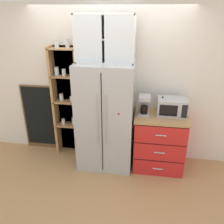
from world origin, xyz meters
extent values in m
plane|color=tan|center=(0.00, 0.00, 0.00)|extent=(10.67, 10.67, 0.00)
cube|color=silver|center=(0.00, 0.40, 1.27)|extent=(4.98, 0.10, 2.55)
cube|color=#ADAFB5|center=(0.00, 0.03, 0.86)|extent=(0.87, 0.65, 1.73)
cube|color=black|center=(0.00, -0.30, 0.86)|extent=(0.01, 0.01, 1.59)
cylinder|color=#ADAFB5|center=(-0.06, -0.31, 0.95)|extent=(0.02, 0.02, 0.78)
cylinder|color=#ADAFB5|center=(0.06, -0.31, 0.95)|extent=(0.02, 0.02, 0.78)
cube|color=red|center=(0.24, -0.30, 1.07)|extent=(0.02, 0.01, 0.02)
cube|color=brown|center=(-0.71, 0.37, 0.96)|extent=(0.51, 0.04, 1.91)
cube|color=tan|center=(-0.93, 0.24, 0.96)|extent=(0.04, 0.21, 1.91)
cube|color=tan|center=(-0.50, 0.24, 0.96)|extent=(0.04, 0.21, 1.91)
cube|color=tan|center=(-0.71, 0.24, 0.55)|extent=(0.45, 0.21, 0.02)
cylinder|color=silver|center=(-0.80, 0.23, 0.61)|extent=(0.06, 0.06, 0.10)
cylinder|color=white|center=(-0.80, 0.23, 0.60)|extent=(0.05, 0.05, 0.07)
cylinder|color=#B2B2B7|center=(-0.80, 0.23, 0.67)|extent=(0.06, 0.06, 0.01)
cylinder|color=silver|center=(-0.62, 0.26, 0.62)|extent=(0.06, 0.06, 0.13)
cylinder|color=white|center=(-0.62, 0.26, 0.61)|extent=(0.05, 0.05, 0.09)
cylinder|color=#B2B2B7|center=(-0.62, 0.26, 0.69)|extent=(0.06, 0.06, 0.01)
cube|color=tan|center=(-0.71, 0.24, 0.99)|extent=(0.45, 0.21, 0.02)
cylinder|color=silver|center=(-0.80, 0.25, 1.06)|extent=(0.07, 0.07, 0.12)
cylinder|color=#2D2D2D|center=(-0.80, 0.25, 1.04)|extent=(0.06, 0.06, 0.08)
cylinder|color=#B2B2B7|center=(-0.80, 0.25, 1.12)|extent=(0.07, 0.07, 0.01)
cylinder|color=silver|center=(-0.61, 0.24, 1.05)|extent=(0.07, 0.07, 0.09)
cylinder|color=#382316|center=(-0.61, 0.24, 1.03)|extent=(0.06, 0.06, 0.06)
cylinder|color=#B2B2B7|center=(-0.61, 0.24, 1.10)|extent=(0.06, 0.06, 0.01)
cube|color=tan|center=(-0.71, 0.24, 1.43)|extent=(0.45, 0.21, 0.02)
cylinder|color=silver|center=(-0.85, 0.26, 1.51)|extent=(0.07, 0.07, 0.13)
cylinder|color=brown|center=(-0.85, 0.26, 1.49)|extent=(0.06, 0.06, 0.09)
cylinder|color=#B2B2B7|center=(-0.85, 0.26, 1.57)|extent=(0.07, 0.07, 0.01)
cylinder|color=silver|center=(-0.71, 0.23, 1.50)|extent=(0.06, 0.06, 0.11)
cylinder|color=#B77A38|center=(-0.71, 0.23, 1.48)|extent=(0.05, 0.05, 0.07)
cylinder|color=#B2B2B7|center=(-0.71, 0.23, 1.56)|extent=(0.06, 0.06, 0.01)
cylinder|color=silver|center=(-0.59, 0.24, 1.51)|extent=(0.07, 0.07, 0.13)
cylinder|color=beige|center=(-0.59, 0.24, 1.49)|extent=(0.06, 0.06, 0.09)
cylinder|color=#B2B2B7|center=(-0.59, 0.24, 1.58)|extent=(0.06, 0.06, 0.01)
cube|color=tan|center=(-0.71, 0.24, 1.87)|extent=(0.45, 0.21, 0.02)
cylinder|color=silver|center=(-0.80, 0.24, 1.94)|extent=(0.07, 0.07, 0.11)
cylinder|color=#E0C67F|center=(-0.80, 0.24, 1.92)|extent=(0.06, 0.06, 0.07)
cylinder|color=#B2B2B7|center=(-0.80, 0.24, 2.00)|extent=(0.07, 0.07, 0.01)
cylinder|color=silver|center=(-0.63, 0.25, 1.94)|extent=(0.06, 0.06, 0.12)
cylinder|color=#CCB78C|center=(-0.63, 0.25, 1.93)|extent=(0.05, 0.05, 0.08)
cylinder|color=#B2B2B7|center=(-0.63, 0.25, 2.01)|extent=(0.06, 0.06, 0.01)
cube|color=red|center=(0.87, 0.06, 0.45)|extent=(0.78, 0.59, 0.90)
cube|color=tan|center=(0.87, 0.06, 0.92)|extent=(0.81, 0.62, 0.04)
cube|color=black|center=(0.87, -0.24, 0.29)|extent=(0.76, 0.00, 0.01)
cube|color=silver|center=(0.87, -0.25, 0.15)|extent=(0.16, 0.01, 0.01)
cube|color=black|center=(0.87, -0.24, 0.59)|extent=(0.76, 0.00, 0.01)
cube|color=silver|center=(0.87, -0.25, 0.45)|extent=(0.16, 0.01, 0.01)
cube|color=black|center=(0.87, -0.24, 0.88)|extent=(0.76, 0.00, 0.01)
cube|color=silver|center=(0.87, -0.25, 0.75)|extent=(0.16, 0.01, 0.01)
cube|color=#ADAFB5|center=(1.01, 0.11, 1.07)|extent=(0.44, 0.32, 0.26)
cube|color=black|center=(0.95, -0.06, 1.07)|extent=(0.26, 0.01, 0.17)
cube|color=black|center=(1.18, -0.06, 1.07)|extent=(0.08, 0.01, 0.20)
cube|color=#B7B7BC|center=(0.60, 0.04, 0.95)|extent=(0.17, 0.20, 0.03)
cube|color=#B7B7BC|center=(0.60, 0.11, 1.09)|extent=(0.17, 0.06, 0.30)
cube|color=#B7B7BC|center=(0.60, 0.04, 1.22)|extent=(0.17, 0.20, 0.06)
cylinder|color=black|center=(0.60, 0.03, 1.03)|extent=(0.11, 0.11, 0.12)
cylinder|color=red|center=(0.87, 0.07, 0.98)|extent=(0.08, 0.08, 0.09)
torus|color=red|center=(0.92, 0.07, 0.99)|extent=(0.05, 0.01, 0.05)
cylinder|color=#2D2D33|center=(0.87, 0.00, 0.98)|extent=(0.07, 0.07, 0.09)
torus|color=#2D2D33|center=(0.91, 0.00, 0.99)|extent=(0.05, 0.01, 0.05)
cylinder|color=brown|center=(0.87, 0.12, 1.04)|extent=(0.06, 0.06, 0.20)
cone|color=brown|center=(0.87, 0.12, 1.14)|extent=(0.06, 0.06, 0.04)
cylinder|color=brown|center=(0.87, 0.12, 1.17)|extent=(0.02, 0.02, 0.07)
cylinder|color=black|center=(0.87, 0.12, 1.21)|extent=(0.02, 0.02, 0.01)
cube|color=silver|center=(0.00, 0.20, 2.06)|extent=(0.84, 0.02, 0.66)
cube|color=silver|center=(0.00, 0.05, 2.38)|extent=(0.84, 0.32, 0.02)
cube|color=silver|center=(0.00, 0.05, 1.74)|extent=(0.84, 0.32, 0.02)
cube|color=silver|center=(-0.41, 0.05, 2.06)|extent=(0.02, 0.32, 0.66)
cube|color=silver|center=(0.41, 0.05, 2.06)|extent=(0.02, 0.32, 0.66)
cube|color=silver|center=(0.00, 0.05, 2.06)|extent=(0.81, 0.30, 0.02)
cube|color=silver|center=(-0.21, -0.11, 2.06)|extent=(0.39, 0.01, 0.62)
cube|color=silver|center=(0.21, -0.11, 2.06)|extent=(0.39, 0.01, 0.62)
cylinder|color=silver|center=(-0.29, 0.05, 1.75)|extent=(0.05, 0.05, 0.00)
cylinder|color=silver|center=(-0.29, 0.05, 1.78)|extent=(0.01, 0.01, 0.07)
cone|color=silver|center=(-0.29, 0.05, 1.84)|extent=(0.06, 0.06, 0.05)
cylinder|color=silver|center=(0.00, 0.05, 1.75)|extent=(0.05, 0.05, 0.00)
cylinder|color=silver|center=(0.00, 0.05, 1.78)|extent=(0.01, 0.01, 0.07)
cone|color=silver|center=(0.00, 0.05, 1.84)|extent=(0.06, 0.06, 0.05)
cylinder|color=silver|center=(0.29, 0.05, 1.75)|extent=(0.05, 0.05, 0.00)
cylinder|color=silver|center=(0.29, 0.05, 1.78)|extent=(0.01, 0.01, 0.07)
cone|color=silver|center=(0.29, 0.05, 1.84)|extent=(0.06, 0.06, 0.05)
cylinder|color=white|center=(-0.25, 0.05, 2.10)|extent=(0.06, 0.06, 0.07)
cylinder|color=white|center=(-0.08, 0.05, 2.10)|extent=(0.06, 0.06, 0.07)
cylinder|color=white|center=(0.08, 0.05, 2.10)|extent=(0.06, 0.06, 0.07)
cylinder|color=white|center=(0.25, 0.05, 2.10)|extent=(0.06, 0.06, 0.07)
cube|color=brown|center=(-1.29, 0.33, 0.61)|extent=(0.60, 0.04, 1.22)
cube|color=black|center=(-1.29, 0.31, 0.64)|extent=(0.54, 0.01, 1.12)
camera|label=1|loc=(0.61, -3.31, 2.44)|focal=37.61mm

